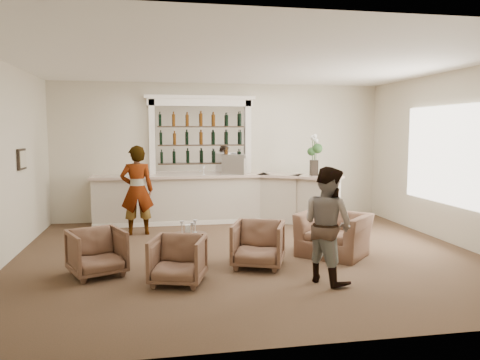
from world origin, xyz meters
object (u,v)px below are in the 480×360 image
Objects in this scene: sommelier at (137,190)px; guest at (328,225)px; cocktail_table at (190,249)px; flower_vase at (314,152)px; espresso_machine at (234,165)px; armchair_center at (178,260)px; bar_counter at (217,199)px; armchair_right at (258,244)px; armchair_left at (97,252)px; armchair_far at (334,234)px.

sommelier reaches higher than guest.
flower_vase is at bearing 42.27° from cocktail_table.
cocktail_table is 3.79m from espresso_machine.
armchair_center is at bearing 97.98° from sommelier.
bar_counter is at bearing -155.66° from sommelier.
armchair_left is at bearing -158.70° from armchair_right.
armchair_center is 1.43m from armchair_right.
guest reaches higher than cocktail_table.
cocktail_table is at bearing -104.97° from bar_counter.
armchair_center is at bearing -104.72° from bar_counter.
espresso_machine is at bearing 161.57° from flower_vase.
armchair_center is at bearing 54.67° from guest.
cocktail_table is 0.76× the size of armchair_center.
armchair_left is at bearing -144.88° from flower_vase.
sommelier is (-1.81, -0.95, 0.36)m from bar_counter.
espresso_machine is 1.88m from flower_vase.
armchair_center is 0.79× the size of flower_vase.
espresso_machine is at bearing 30.03° from armchair_left.
armchair_right reaches higher than cocktail_table.
flower_vase is at bearing -43.92° from guest.
cocktail_table is at bearing 107.33° from sommelier.
espresso_machine is at bearing 153.69° from armchair_far.
bar_counter is 2.08m from sommelier.
espresso_machine is (1.54, 4.33, 1.03)m from armchair_center.
armchair_far is at bearing -63.62° from bar_counter.
armchair_left is 3.95m from armchair_far.
bar_counter is 6.10× the size of flower_vase.
guest is 3.17× the size of espresso_machine.
flower_vase reaches higher than armchair_center.
bar_counter is 7.69× the size of armchair_center.
sommelier is at bearing -152.19° from bar_counter.
armchair_left is (-2.31, -3.71, -0.22)m from bar_counter.
armchair_far is at bearing 142.66° from sommelier.
armchair_left reaches higher than cocktail_table.
armchair_left is 4.74m from espresso_machine.
guest is (2.79, -3.64, -0.10)m from sommelier.
guest is (1.88, -1.24, 0.58)m from cocktail_table.
armchair_left is 0.82× the size of flower_vase.
cocktail_table is 1.13m from armchair_right.
guest is 1.30m from armchair_right.
guest is 2.08× the size of armchair_right.
cocktail_table is 2.32m from guest.
guest is 2.19m from armchair_center.
armchair_far is 3.63m from espresso_machine.
sommelier is at bearing 110.80° from cocktail_table.
sommelier is 2.33× the size of armchair_right.
espresso_machine reaches higher than cocktail_table.
bar_counter is 3.07× the size of sommelier.
armchair_far is 1.20× the size of flower_vase.
armchair_center is 0.66× the size of armchair_far.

